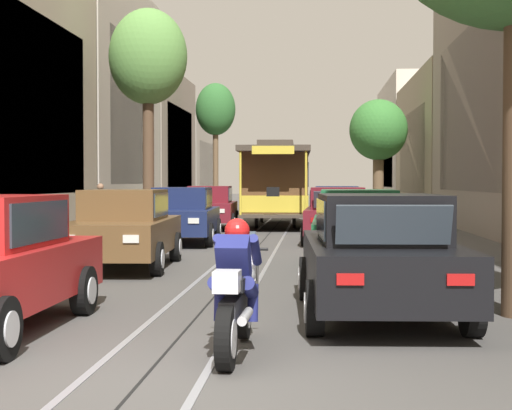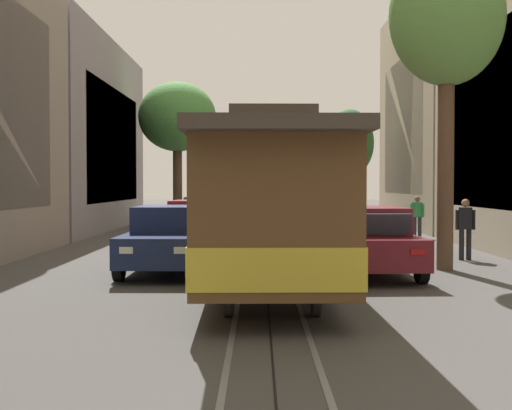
{
  "view_description": "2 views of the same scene",
  "coord_description": "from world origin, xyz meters",
  "px_view_note": "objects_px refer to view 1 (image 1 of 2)",
  "views": [
    {
      "loc": [
        1.51,
        -6.59,
        1.74
      ],
      "look_at": [
        -0.24,
        16.6,
        1.04
      ],
      "focal_mm": 54.6,
      "sensor_mm": 36.0,
      "label": 1
    },
    {
      "loc": [
        0.17,
        37.56,
        2.1
      ],
      "look_at": [
        0.28,
        4.02,
        1.08
      ],
      "focal_mm": 48.35,
      "sensor_mm": 36.0,
      "label": 2
    }
  ],
  "objects_px": {
    "street_tree_kerb_left_second": "(148,60)",
    "street_tree_kerb_left_mid": "(216,111)",
    "pedestrian_on_right_pavement": "(101,206)",
    "parked_car_navy_fourth_right": "(336,208)",
    "parked_car_maroon_mid_right": "(338,215)",
    "parked_car_navy_mid_left": "(182,215)",
    "parked_car_brown_second_left": "(124,228)",
    "parked_car_green_second_right": "(358,228)",
    "cable_car_trolley": "(277,184)",
    "motorcycle_with_rider": "(236,290)",
    "street_tree_kerb_right_second": "(378,132)",
    "parked_car_black_near_right": "(379,255)",
    "parked_car_maroon_fourth_left": "(210,207)"
  },
  "relations": [
    {
      "from": "street_tree_kerb_left_second",
      "to": "street_tree_kerb_left_mid",
      "type": "height_order",
      "value": "street_tree_kerb_left_second"
    },
    {
      "from": "pedestrian_on_right_pavement",
      "to": "parked_car_navy_fourth_right",
      "type": "bearing_deg",
      "value": 19.41
    },
    {
      "from": "parked_car_maroon_mid_right",
      "to": "parked_car_navy_mid_left",
      "type": "bearing_deg",
      "value": -172.85
    },
    {
      "from": "parked_car_brown_second_left",
      "to": "parked_car_maroon_mid_right",
      "type": "relative_size",
      "value": 1.0
    },
    {
      "from": "parked_car_maroon_mid_right",
      "to": "parked_car_green_second_right",
      "type": "bearing_deg",
      "value": -88.11
    },
    {
      "from": "parked_car_green_second_right",
      "to": "cable_car_trolley",
      "type": "xyz_separation_m",
      "value": [
        -2.39,
        15.33,
        0.86
      ]
    },
    {
      "from": "parked_car_brown_second_left",
      "to": "street_tree_kerb_left_second",
      "type": "relative_size",
      "value": 0.56
    },
    {
      "from": "parked_car_navy_mid_left",
      "to": "pedestrian_on_right_pavement",
      "type": "xyz_separation_m",
      "value": [
        -3.32,
        3.45,
        0.16
      ]
    },
    {
      "from": "street_tree_kerb_left_mid",
      "to": "motorcycle_with_rider",
      "type": "distance_m",
      "value": 39.52
    },
    {
      "from": "parked_car_maroon_mid_right",
      "to": "street_tree_kerb_right_second",
      "type": "relative_size",
      "value": 0.78
    },
    {
      "from": "parked_car_black_near_right",
      "to": "motorcycle_with_rider",
      "type": "height_order",
      "value": "parked_car_black_near_right"
    },
    {
      "from": "parked_car_maroon_fourth_left",
      "to": "street_tree_kerb_right_second",
      "type": "height_order",
      "value": "street_tree_kerb_right_second"
    },
    {
      "from": "parked_car_navy_mid_left",
      "to": "cable_car_trolley",
      "type": "bearing_deg",
      "value": 76.77
    },
    {
      "from": "parked_car_navy_fourth_right",
      "to": "street_tree_kerb_right_second",
      "type": "bearing_deg",
      "value": 76.7
    },
    {
      "from": "pedestrian_on_right_pavement",
      "to": "street_tree_kerb_right_second",
      "type": "bearing_deg",
      "value": 50.66
    },
    {
      "from": "cable_car_trolley",
      "to": "pedestrian_on_right_pavement",
      "type": "xyz_separation_m",
      "value": [
        -5.54,
        -5.99,
        -0.71
      ]
    },
    {
      "from": "parked_car_maroon_fourth_left",
      "to": "parked_car_navy_mid_left",
      "type": "bearing_deg",
      "value": -88.99
    },
    {
      "from": "parked_car_maroon_fourth_left",
      "to": "motorcycle_with_rider",
      "type": "xyz_separation_m",
      "value": [
        3.06,
        -20.68,
        -0.15
      ]
    },
    {
      "from": "parked_car_green_second_right",
      "to": "parked_car_brown_second_left",
      "type": "bearing_deg",
      "value": -174.91
    },
    {
      "from": "parked_car_maroon_mid_right",
      "to": "motorcycle_with_rider",
      "type": "xyz_separation_m",
      "value": [
        -1.46,
        -14.54,
        -0.15
      ]
    },
    {
      "from": "parked_car_black_near_right",
      "to": "street_tree_kerb_left_second",
      "type": "relative_size",
      "value": 0.56
    },
    {
      "from": "street_tree_kerb_left_second",
      "to": "parked_car_maroon_fourth_left",
      "type": "bearing_deg",
      "value": 27.79
    },
    {
      "from": "parked_car_navy_mid_left",
      "to": "parked_car_maroon_fourth_left",
      "type": "bearing_deg",
      "value": 91.01
    },
    {
      "from": "cable_car_trolley",
      "to": "motorcycle_with_rider",
      "type": "relative_size",
      "value": 4.61
    },
    {
      "from": "parked_car_black_near_right",
      "to": "parked_car_navy_fourth_right",
      "type": "relative_size",
      "value": 1.01
    },
    {
      "from": "parked_car_brown_second_left",
      "to": "parked_car_green_second_right",
      "type": "xyz_separation_m",
      "value": [
        4.72,
        0.42,
        0.0
      ]
    },
    {
      "from": "parked_car_green_second_right",
      "to": "parked_car_maroon_mid_right",
      "type": "xyz_separation_m",
      "value": [
        -0.21,
        6.44,
        0.0
      ]
    },
    {
      "from": "parked_car_maroon_mid_right",
      "to": "street_tree_kerb_left_second",
      "type": "bearing_deg",
      "value": 142.42
    },
    {
      "from": "street_tree_kerb_left_mid",
      "to": "street_tree_kerb_left_second",
      "type": "bearing_deg",
      "value": -89.88
    },
    {
      "from": "motorcycle_with_rider",
      "to": "street_tree_kerb_left_mid",
      "type": "bearing_deg",
      "value": 97.56
    },
    {
      "from": "pedestrian_on_right_pavement",
      "to": "parked_car_green_second_right",
      "type": "bearing_deg",
      "value": -49.67
    },
    {
      "from": "parked_car_navy_fourth_right",
      "to": "parked_car_maroon_mid_right",
      "type": "bearing_deg",
      "value": -91.18
    },
    {
      "from": "parked_car_navy_mid_left",
      "to": "street_tree_kerb_left_mid",
      "type": "height_order",
      "value": "street_tree_kerb_left_mid"
    },
    {
      "from": "street_tree_kerb_right_second",
      "to": "pedestrian_on_right_pavement",
      "type": "xyz_separation_m",
      "value": [
        -10.09,
        -12.31,
        -3.17
      ]
    },
    {
      "from": "cable_car_trolley",
      "to": "street_tree_kerb_left_mid",
      "type": "bearing_deg",
      "value": 106.08
    },
    {
      "from": "street_tree_kerb_left_mid",
      "to": "street_tree_kerb_right_second",
      "type": "relative_size",
      "value": 1.35
    },
    {
      "from": "parked_car_green_second_right",
      "to": "street_tree_kerb_left_second",
      "type": "height_order",
      "value": "street_tree_kerb_left_second"
    },
    {
      "from": "parked_car_navy_mid_left",
      "to": "parked_car_navy_fourth_right",
      "type": "relative_size",
      "value": 1.01
    },
    {
      "from": "parked_car_brown_second_left",
      "to": "parked_car_navy_fourth_right",
      "type": "relative_size",
      "value": 1.01
    },
    {
      "from": "street_tree_kerb_left_mid",
      "to": "motorcycle_with_rider",
      "type": "bearing_deg",
      "value": -82.44
    },
    {
      "from": "parked_car_brown_second_left",
      "to": "parked_car_black_near_right",
      "type": "bearing_deg",
      "value": -48.93
    },
    {
      "from": "parked_car_maroon_mid_right",
      "to": "motorcycle_with_rider",
      "type": "height_order",
      "value": "parked_car_maroon_mid_right"
    },
    {
      "from": "parked_car_navy_mid_left",
      "to": "parked_car_green_second_right",
      "type": "xyz_separation_m",
      "value": [
        4.61,
        -5.89,
        0.0
      ]
    },
    {
      "from": "parked_car_green_second_right",
      "to": "motorcycle_with_rider",
      "type": "distance_m",
      "value": 8.27
    },
    {
      "from": "parked_car_maroon_fourth_left",
      "to": "parked_car_navy_fourth_right",
      "type": "relative_size",
      "value": 1.01
    },
    {
      "from": "street_tree_kerb_right_second",
      "to": "cable_car_trolley",
      "type": "distance_m",
      "value": 8.17
    },
    {
      "from": "parked_car_navy_mid_left",
      "to": "parked_car_black_near_right",
      "type": "distance_m",
      "value": 12.52
    },
    {
      "from": "parked_car_maroon_fourth_left",
      "to": "street_tree_kerb_left_mid",
      "type": "bearing_deg",
      "value": 96.6
    },
    {
      "from": "parked_car_maroon_mid_right",
      "to": "street_tree_kerb_right_second",
      "type": "distance_m",
      "value": 15.75
    },
    {
      "from": "street_tree_kerb_right_second",
      "to": "pedestrian_on_right_pavement",
      "type": "relative_size",
      "value": 3.36
    }
  ]
}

